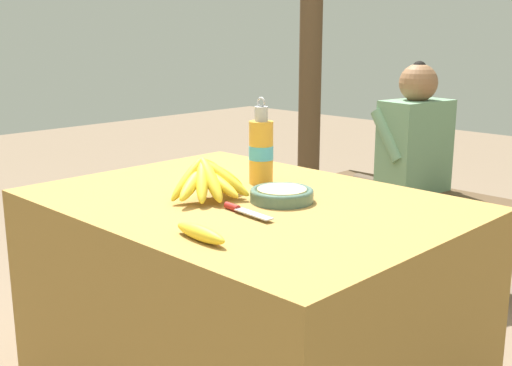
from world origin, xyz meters
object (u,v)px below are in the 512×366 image
object	(u,v)px
banana_bunch_ripe	(211,178)
serving_bowl	(282,194)
seated_vendor	(406,153)
loose_banana_front	(200,233)
wooden_bench	(445,211)
knife	(241,210)
water_bottle	(261,150)
support_post_near	(311,40)

from	to	relation	value
banana_bunch_ripe	serving_bowl	bearing A→B (deg)	37.24
seated_vendor	serving_bowl	bearing A→B (deg)	115.27
loose_banana_front	serving_bowl	bearing A→B (deg)	104.39
banana_bunch_ripe	serving_bowl	world-z (taller)	banana_bunch_ripe
loose_banana_front	wooden_bench	size ratio (longest dim) A/B	0.14
serving_bowl	loose_banana_front	xyz separation A→B (m)	(0.11, -0.41, -0.00)
knife	seated_vendor	bearing A→B (deg)	110.38
banana_bunch_ripe	wooden_bench	size ratio (longest dim) A/B	0.22
loose_banana_front	wooden_bench	bearing A→B (deg)	98.87
water_bottle	knife	bearing A→B (deg)	-54.81
loose_banana_front	knife	size ratio (longest dim) A/B	0.96
serving_bowl	wooden_bench	world-z (taller)	serving_bowl
serving_bowl	banana_bunch_ripe	bearing A→B (deg)	-142.76
wooden_bench	banana_bunch_ripe	bearing A→B (deg)	-90.08
wooden_bench	seated_vendor	distance (m)	0.34
serving_bowl	support_post_near	size ratio (longest dim) A/B	0.08
seated_vendor	knife	bearing A→B (deg)	113.62
seated_vendor	support_post_near	bearing A→B (deg)	-14.86
banana_bunch_ripe	seated_vendor	size ratio (longest dim) A/B	0.28
banana_bunch_ripe	water_bottle	distance (m)	0.26
banana_bunch_ripe	seated_vendor	bearing A→B (deg)	98.29
knife	banana_bunch_ripe	bearing A→B (deg)	171.67
serving_bowl	support_post_near	distance (m)	2.28
serving_bowl	wooden_bench	distance (m)	1.42
knife	seated_vendor	distance (m)	1.56
banana_bunch_ripe	knife	bearing A→B (deg)	-14.22
banana_bunch_ripe	loose_banana_front	bearing A→B (deg)	-45.36
banana_bunch_ripe	serving_bowl	distance (m)	0.22
loose_banana_front	support_post_near	world-z (taller)	support_post_near
serving_bowl	knife	world-z (taller)	serving_bowl
serving_bowl	seated_vendor	size ratio (longest dim) A/B	0.18
loose_banana_front	support_post_near	size ratio (longest dim) A/B	0.08
loose_banana_front	seated_vendor	size ratio (longest dim) A/B	0.18
seated_vendor	support_post_near	xyz separation A→B (m)	(-0.99, 0.44, 0.53)
support_post_near	loose_banana_front	bearing A→B (deg)	-55.94
serving_bowl	knife	bearing A→B (deg)	-88.66
knife	support_post_near	world-z (taller)	support_post_near
wooden_bench	support_post_near	size ratio (longest dim) A/B	0.60
banana_bunch_ripe	support_post_near	bearing A→B (deg)	122.21
banana_bunch_ripe	loose_banana_front	xyz separation A→B (m)	(0.28, -0.28, -0.05)
serving_bowl	support_post_near	bearing A→B (deg)	127.74
knife	support_post_near	bearing A→B (deg)	131.12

